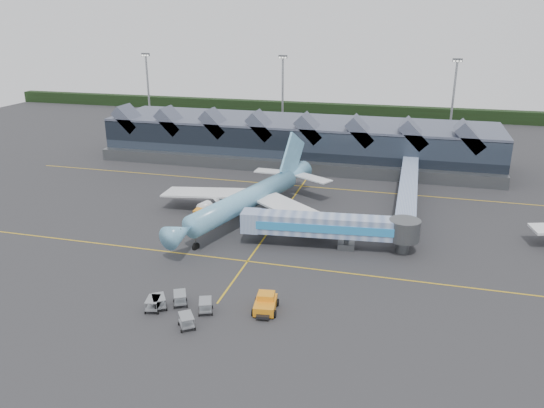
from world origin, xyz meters
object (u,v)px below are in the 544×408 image
(fuel_truck, at_px, (209,208))
(pushback_tug, at_px, (265,304))
(main_airliner, at_px, (250,198))
(jet_bridge, at_px, (339,227))

(fuel_truck, xyz_separation_m, pushback_tug, (17.53, -26.69, -0.79))
(main_airliner, bearing_deg, fuel_truck, -153.91)
(main_airliner, height_order, jet_bridge, main_airliner)
(jet_bridge, distance_m, fuel_truck, 24.17)
(main_airliner, relative_size, fuel_truck, 4.39)
(jet_bridge, xyz_separation_m, pushback_tug, (-5.56, -19.75, -2.51))
(jet_bridge, height_order, pushback_tug, jet_bridge)
(pushback_tug, bearing_deg, main_airliner, 102.91)
(main_airliner, relative_size, pushback_tug, 8.35)
(main_airliner, bearing_deg, pushback_tug, -53.10)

